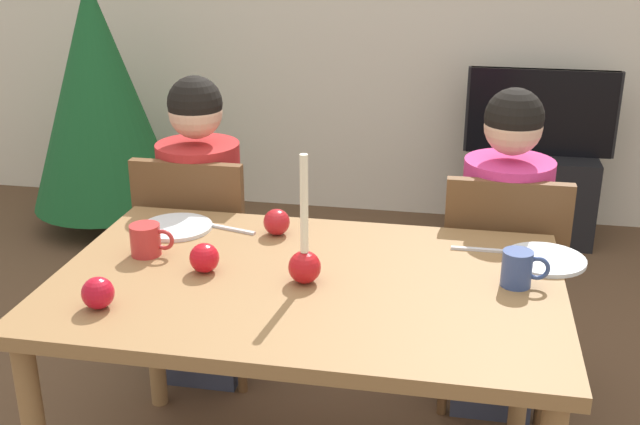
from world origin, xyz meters
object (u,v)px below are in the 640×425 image
at_px(dining_table, 307,305).
at_px(christmas_tree, 98,95).
at_px(tv, 541,112).
at_px(apple_by_right_mug, 98,293).
at_px(chair_left, 201,255).
at_px(candle_centerpiece, 303,258).
at_px(mug_right, 518,268).
at_px(apple_near_candle, 277,222).
at_px(plate_right, 545,259).
at_px(apple_by_left_plate, 204,258).
at_px(chair_right, 500,279).
at_px(plate_left, 176,227).
at_px(person_right_child, 501,260).
at_px(person_left_child, 203,237).
at_px(tv_stand, 532,196).
at_px(mug_left, 147,240).

bearing_deg(dining_table, christmas_tree, 128.21).
bearing_deg(tv, apple_by_right_mug, -116.53).
height_order(chair_left, candle_centerpiece, candle_centerpiece).
height_order(mug_right, apple_near_candle, mug_right).
bearing_deg(plate_right, apple_near_candle, 176.23).
bearing_deg(dining_table, apple_by_left_plate, -178.08).
xyz_separation_m(chair_right, plate_left, (-1.04, -0.33, 0.24)).
relative_size(dining_table, mug_right, 10.94).
xyz_separation_m(chair_left, candle_centerpiece, (0.52, -0.63, 0.31)).
bearing_deg(apple_near_candle, person_right_child, 25.82).
distance_m(chair_left, tv, 2.16).
distance_m(person_left_child, tv_stand, 2.15).
bearing_deg(plate_left, mug_right, -11.53).
xyz_separation_m(tv_stand, mug_left, (-1.29, -2.23, 0.56)).
bearing_deg(person_left_child, tv, 51.40).
relative_size(christmas_tree, mug_left, 11.10).
bearing_deg(mug_right, plate_right, 63.87).
xyz_separation_m(dining_table, chair_right, (0.56, 0.61, -0.15)).
xyz_separation_m(dining_table, mug_right, (0.57, 0.06, 0.13)).
bearing_deg(plate_right, apple_by_left_plate, -165.13).
bearing_deg(plate_right, chair_right, 104.90).
distance_m(person_left_child, tv, 2.13).
distance_m(chair_right, tv_stand, 1.73).
height_order(chair_right, christmas_tree, christmas_tree).
bearing_deg(apple_by_left_plate, person_left_child, 110.20).
relative_size(christmas_tree, apple_by_left_plate, 17.62).
bearing_deg(mug_right, candle_centerpiece, -171.27).
bearing_deg(mug_right, christmas_tree, 137.87).
height_order(tv_stand, apple_by_right_mug, apple_by_right_mug).
relative_size(tv, apple_by_left_plate, 9.41).
bearing_deg(dining_table, apple_near_candle, 117.94).
distance_m(plate_left, mug_left, 0.21).
relative_size(person_right_child, apple_near_candle, 14.08).
bearing_deg(plate_left, plate_right, -1.91).
relative_size(chair_right, plate_right, 3.83).
height_order(tv_stand, apple_near_candle, apple_near_candle).
bearing_deg(mug_right, apple_near_candle, 162.40).
xyz_separation_m(apple_by_left_plate, apple_by_right_mug, (-0.20, -0.26, -0.00)).
relative_size(tv, apple_near_candle, 9.49).
height_order(plate_right, apple_by_right_mug, apple_by_right_mug).
relative_size(apple_near_candle, apple_by_left_plate, 0.99).
bearing_deg(christmas_tree, tv_stand, 6.91).
relative_size(tv_stand, mug_right, 5.00).
height_order(dining_table, christmas_tree, christmas_tree).
distance_m(tv, apple_by_right_mug, 2.87).
height_order(candle_centerpiece, plate_right, candle_centerpiece).
distance_m(chair_right, tv, 1.72).
bearing_deg(candle_centerpiece, plate_left, 147.76).
bearing_deg(chair_right, dining_table, -132.55).
bearing_deg(apple_near_candle, apple_by_left_plate, -113.66).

